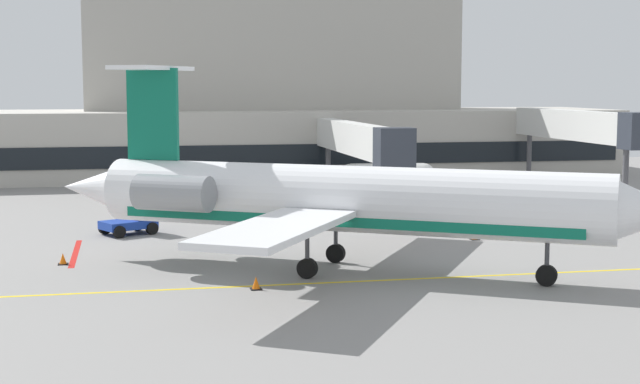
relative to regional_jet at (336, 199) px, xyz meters
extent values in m
cube|color=gray|center=(0.46, -0.54, -3.39)|extent=(120.00, 120.00, 0.10)
cube|color=yellow|center=(0.46, -2.42, -3.34)|extent=(108.00, 0.24, 0.01)
cube|color=red|center=(-11.95, 7.15, -3.34)|extent=(0.30, 8.00, 0.01)
cube|color=#B7B2A8|center=(3.69, 46.49, -0.27)|extent=(67.30, 14.07, 6.13)
cube|color=#A8A49A|center=(4.80, 50.01, 8.70)|extent=(35.55, 9.85, 11.81)
cube|color=black|center=(3.69, 39.41, -0.95)|extent=(64.61, 0.12, 1.87)
cube|color=silver|center=(26.59, 29.90, 1.90)|extent=(1.40, 19.11, 2.40)
cube|color=#2D333D|center=(26.59, 19.44, 1.90)|extent=(2.40, 2.00, 2.64)
cylinder|color=#4C4C51|center=(26.59, 37.96, -1.32)|extent=(0.44, 0.44, 4.04)
cylinder|color=#4C4C51|center=(26.59, 21.14, -1.32)|extent=(0.44, 0.44, 4.04)
cube|color=silver|center=(7.86, 28.93, 1.07)|extent=(1.40, 21.05, 2.40)
cube|color=#2D333D|center=(7.86, 17.50, 1.07)|extent=(2.40, 2.00, 2.64)
cylinder|color=#4C4C51|center=(7.86, 37.96, -1.74)|extent=(0.44, 0.44, 3.21)
cylinder|color=#4C4C51|center=(7.86, 19.20, -1.74)|extent=(0.44, 0.44, 3.21)
cylinder|color=white|center=(0.44, -0.27, 0.03)|extent=(21.66, 14.81, 3.01)
cube|color=#0C664C|center=(0.44, -0.27, -0.80)|extent=(19.50, 13.33, 0.54)
cone|color=white|center=(-10.77, 6.56, 0.03)|extent=(4.68, 4.22, 2.56)
cube|color=white|center=(3.19, 5.66, -0.42)|extent=(8.08, 10.27, 0.28)
cube|color=white|center=(-3.57, -5.43, -0.42)|extent=(8.08, 10.27, 0.28)
cylinder|color=gray|center=(-4.76, 5.68, 0.25)|extent=(3.95, 3.30, 1.66)
cylinder|color=gray|center=(-7.23, 1.62, 0.25)|extent=(3.95, 3.30, 1.66)
cube|color=#0C664C|center=(-8.00, 4.88, 3.75)|extent=(2.44, 1.62, 4.43)
cube|color=white|center=(-8.00, 4.88, 5.96)|extent=(4.31, 5.21, 0.20)
cylinder|color=#3F3F44|center=(8.07, -4.92, -1.96)|extent=(0.20, 0.20, 1.41)
cylinder|color=black|center=(8.07, -4.92, -2.89)|extent=(0.95, 0.77, 0.90)
cylinder|color=#3F3F44|center=(0.45, 2.02, -1.96)|extent=(0.20, 0.20, 1.41)
cylinder|color=black|center=(0.45, 2.02, -2.89)|extent=(0.95, 0.77, 0.90)
cylinder|color=#3F3F44|center=(-1.59, -1.33, -1.96)|extent=(0.20, 0.20, 1.41)
cylinder|color=black|center=(-1.59, -1.33, -2.89)|extent=(0.95, 0.77, 0.90)
cube|color=#19389E|center=(-9.29, 12.74, -2.76)|extent=(3.43, 2.93, 0.46)
cube|color=navy|center=(-8.56, 13.12, -1.93)|extent=(1.78, 1.96, 1.20)
cylinder|color=black|center=(-8.79, 14.00, -2.99)|extent=(0.75, 0.57, 0.70)
cylinder|color=black|center=(-7.97, 12.43, -2.99)|extent=(0.75, 0.57, 0.70)
cylinder|color=black|center=(-10.61, 13.05, -2.99)|extent=(0.75, 0.57, 0.70)
cylinder|color=black|center=(-9.79, 11.48, -2.99)|extent=(0.75, 0.57, 0.70)
cube|color=silver|center=(-6.86, 28.52, -2.76)|extent=(3.47, 2.60, 0.47)
cube|color=#B8B1A9|center=(-7.70, 28.75, -2.02)|extent=(1.63, 1.94, 1.00)
cylinder|color=black|center=(-8.15, 27.91, -2.99)|extent=(0.75, 0.45, 0.70)
cylinder|color=black|center=(-7.66, 29.70, -2.99)|extent=(0.75, 0.45, 0.70)
cylinder|color=black|center=(-6.06, 27.34, -2.99)|extent=(0.75, 0.45, 0.70)
cylinder|color=black|center=(-5.57, 29.14, -2.99)|extent=(0.75, 0.45, 0.70)
cylinder|color=white|center=(11.22, 31.02, -2.05)|extent=(6.15, 2.42, 1.89)
sphere|color=white|center=(14.21, 30.75, -2.05)|extent=(1.85, 1.85, 1.85)
sphere|color=white|center=(8.23, 31.29, -2.05)|extent=(1.85, 1.85, 1.85)
cube|color=#59595B|center=(9.42, 31.02, -3.17)|extent=(0.60, 1.70, 0.35)
cube|color=#59595B|center=(13.02, 31.02, -3.17)|extent=(0.60, 1.70, 0.35)
cone|color=orange|center=(-12.37, 4.18, -3.07)|extent=(0.36, 0.36, 0.55)
cube|color=black|center=(-12.37, 4.18, -3.32)|extent=(0.47, 0.47, 0.04)
cone|color=orange|center=(9.43, 6.95, -3.07)|extent=(0.36, 0.36, 0.55)
cube|color=black|center=(9.43, 6.95, -3.32)|extent=(0.47, 0.47, 0.04)
cone|color=orange|center=(-4.11, -3.11, -3.07)|extent=(0.36, 0.36, 0.55)
cube|color=black|center=(-4.11, -3.11, -3.32)|extent=(0.47, 0.47, 0.04)
camera|label=1|loc=(-9.25, -41.05, 5.14)|focal=52.36mm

